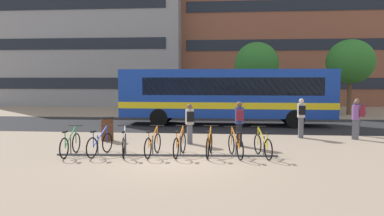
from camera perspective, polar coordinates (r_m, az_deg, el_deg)
ground at (r=11.54m, az=-2.71°, el=-8.49°), size 200.00×200.00×0.00m
bus_lane_asphalt at (r=21.00m, az=0.84°, el=-2.63°), size 80.00×7.20×0.01m
city_bus at (r=20.80m, az=5.24°, el=2.18°), size 12.06×2.70×3.20m
bike_rack at (r=12.33m, az=-4.08°, el=-7.21°), size 7.55×0.51×0.70m
parked_bicycle_green_0 at (r=13.01m, az=-18.79°, el=-5.52°), size 0.52×1.72×0.99m
parked_bicycle_blue_1 at (r=12.77m, az=-14.45°, el=-5.61°), size 0.53×1.70×0.99m
parked_bicycle_white_2 at (r=12.54m, az=-10.73°, el=-5.73°), size 0.57×1.69×0.99m
parked_bicycle_orange_3 at (r=12.38m, az=-6.25°, el=-5.80°), size 0.52×1.72×0.99m
parked_bicycle_orange_4 at (r=12.30m, az=-1.98°, el=-5.86°), size 0.52×1.72×0.99m
parked_bicycle_orange_5 at (r=12.28m, az=2.77°, el=-5.87°), size 0.52×1.72×0.99m
parked_bicycle_orange_6 at (r=12.18m, az=6.95°, el=-5.98°), size 0.62×1.68×0.99m
parked_bicycle_yellow_7 at (r=12.32m, az=11.21°, el=-5.92°), size 0.61×1.68×0.99m
commuter_black_pack_0 at (r=16.76m, az=16.99°, el=-1.10°), size 0.36×0.54×1.77m
commuter_maroon_pack_1 at (r=18.43m, az=24.85°, el=-0.89°), size 0.59×0.58×1.74m
commuter_maroon_pack_2 at (r=17.17m, az=24.76°, el=-1.28°), size 0.60×0.52×1.73m
commuter_black_pack_3 at (r=14.49m, az=-0.36°, el=-2.09°), size 0.42×0.57×1.63m
commuter_maroon_pack_4 at (r=14.10m, az=7.55°, el=-2.00°), size 0.35×0.53×1.75m
trash_bin at (r=15.76m, az=-13.35°, el=-3.21°), size 0.55×0.55×1.03m
street_tree_0 at (r=29.12m, az=10.25°, el=6.91°), size 3.48×3.48×5.62m
street_tree_1 at (r=29.42m, az=23.89°, el=6.73°), size 3.50×3.50×5.64m
building_left_wing at (r=42.47m, az=-14.99°, el=11.16°), size 20.02×11.07×15.38m
building_right_wing at (r=44.63m, az=15.64°, el=15.68°), size 26.43×13.38×22.87m
building_centre_block at (r=54.19m, az=5.59°, el=10.37°), size 15.81×11.41×16.47m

